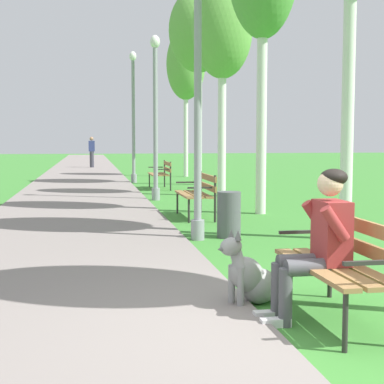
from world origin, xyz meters
TOP-DOWN VIEW (x-y plane):
  - ground_plane at (0.00, 0.00)m, footprint 120.00×120.00m
  - paved_path at (-1.90, 24.00)m, footprint 3.33×60.00m
  - park_bench_near at (0.41, 0.29)m, footprint 0.55×1.50m
  - park_bench_mid at (0.41, 6.78)m, footprint 0.55×1.50m
  - park_bench_far at (0.52, 13.42)m, footprint 0.55×1.50m
  - person_seated_on_near_bench at (0.20, 0.32)m, footprint 0.74×0.49m
  - dog_grey at (-0.22, 0.84)m, footprint 0.77×0.48m
  - lamp_post_near at (-0.06, 4.32)m, footprint 0.24×0.24m
  - lamp_post_mid at (-0.02, 10.15)m, footprint 0.24×0.24m
  - lamp_post_far at (-0.10, 16.19)m, footprint 0.24×0.24m
  - birch_tree_fourth at (1.83, 10.96)m, footprint 1.58×1.45m
  - birch_tree_fifth at (1.94, 14.91)m, footprint 1.94×1.99m
  - birch_tree_sixth at (2.24, 19.26)m, footprint 1.56×1.46m
  - litter_bin at (0.45, 4.45)m, footprint 0.36×0.36m
  - pedestrian_distant at (-1.49, 27.21)m, footprint 0.32×0.22m

SIDE VIEW (x-z plane):
  - ground_plane at x=0.00m, z-range 0.00..0.00m
  - paved_path at x=-1.90m, z-range 0.00..0.04m
  - dog_grey at x=-0.22m, z-range -0.09..0.61m
  - litter_bin at x=0.45m, z-range 0.00..0.70m
  - park_bench_near at x=0.41m, z-range 0.09..0.94m
  - park_bench_mid at x=0.41m, z-range 0.09..0.94m
  - park_bench_far at x=0.52m, z-range 0.09..0.94m
  - person_seated_on_near_bench at x=0.20m, z-range 0.06..1.31m
  - pedestrian_distant at x=-1.49m, z-range 0.02..1.67m
  - lamp_post_mid at x=-0.02m, z-range 0.07..4.07m
  - lamp_post_near at x=-0.06m, z-range 0.07..4.47m
  - lamp_post_far at x=-0.10m, z-range 0.08..4.57m
  - birch_tree_fourth at x=1.83m, z-range 1.47..7.16m
  - birch_tree_sixth at x=2.24m, z-range 1.50..7.42m
  - birch_tree_fifth at x=1.94m, z-range 1.78..8.17m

